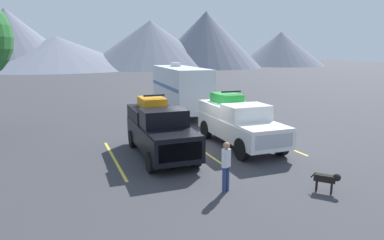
{
  "coord_description": "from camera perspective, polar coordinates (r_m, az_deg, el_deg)",
  "views": [
    {
      "loc": [
        -5.99,
        -14.07,
        4.52
      ],
      "look_at": [
        0.0,
        0.81,
        1.2
      ],
      "focal_mm": 31.42,
      "sensor_mm": 36.0,
      "label": 1
    }
  ],
  "objects": [
    {
      "name": "ground_plane",
      "position": [
        15.95,
        1.1,
        -4.78
      ],
      "size": [
        240.0,
        240.0,
        0.0
      ],
      "primitive_type": "plane",
      "color": "#38383D"
    },
    {
      "name": "pickup_truck_a",
      "position": [
        14.73,
        -5.57,
        -1.49
      ],
      "size": [
        2.16,
        5.43,
        2.58
      ],
      "color": "black",
      "rests_on": "ground"
    },
    {
      "name": "pickup_truck_b",
      "position": [
        16.37,
        7.82,
        -0.17
      ],
      "size": [
        2.32,
        5.68,
        2.56
      ],
      "color": "white",
      "rests_on": "ground"
    },
    {
      "name": "lot_stripe_a",
      "position": [
        14.74,
        -13.05,
        -6.47
      ],
      "size": [
        0.12,
        5.5,
        0.01
      ],
      "primitive_type": "cube",
      "color": "gold",
      "rests_on": "ground"
    },
    {
      "name": "lot_stripe_b",
      "position": [
        15.78,
        1.36,
        -4.94
      ],
      "size": [
        0.12,
        5.5,
        0.01
      ],
      "primitive_type": "cube",
      "color": "gold",
      "rests_on": "ground"
    },
    {
      "name": "lot_stripe_c",
      "position": [
        17.67,
        13.28,
        -3.43
      ],
      "size": [
        0.12,
        5.5,
        0.01
      ],
      "primitive_type": "cube",
      "color": "gold",
      "rests_on": "ground"
    },
    {
      "name": "camper_trailer_a",
      "position": [
        24.25,
        -2.05,
        5.57
      ],
      "size": [
        2.92,
        9.22,
        3.66
      ],
      "color": "silver",
      "rests_on": "ground"
    },
    {
      "name": "person_a",
      "position": [
        10.96,
        5.81,
        -7.33
      ],
      "size": [
        0.35,
        0.27,
        1.67
      ],
      "color": "navy",
      "rests_on": "ground"
    },
    {
      "name": "dog",
      "position": [
        11.86,
        22.05,
        -9.23
      ],
      "size": [
        0.66,
        0.74,
        0.67
      ],
      "color": "black",
      "rests_on": "ground"
    },
    {
      "name": "mountain_ridge",
      "position": [
        91.98,
        -21.9,
        11.61
      ],
      "size": [
        149.07,
        48.18,
        14.93
      ],
      "color": "slate",
      "rests_on": "ground"
    }
  ]
}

